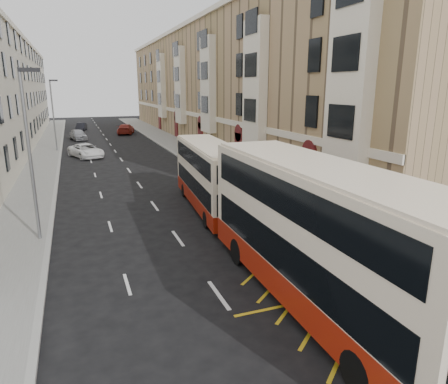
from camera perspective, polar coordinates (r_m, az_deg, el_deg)
name	(u,v)px	position (r m, az deg, el deg)	size (l,w,h in m)	color
ground	(268,364)	(11.88, 6.37, -23.27)	(200.00, 200.00, 0.00)	black
pavement_right	(206,160)	(40.88, -2.61, 4.54)	(4.00, 120.00, 0.15)	slate
pavement_left	(40,171)	(39.08, -24.79, 2.71)	(3.00, 120.00, 0.15)	slate
kerb_right	(187,162)	(40.32, -5.32, 4.35)	(0.25, 120.00, 0.15)	gray
kerb_left	(58,170)	(38.99, -22.60, 2.91)	(0.25, 120.00, 0.15)	gray
road_markings	(111,146)	(53.96, -15.82, 6.41)	(10.00, 110.00, 0.01)	silver
terrace_right	(218,86)	(57.02, -0.85, 14.95)	(10.75, 79.00, 15.25)	tan
guard_railing	(336,235)	(18.76, 15.67, -5.93)	(0.06, 6.56, 1.01)	red
street_lamp_near	(30,147)	(20.55, -25.98, 5.80)	(0.93, 0.18, 8.00)	slate
street_lamp_far	(53,111)	(50.39, -23.19, 10.54)	(0.93, 0.18, 8.00)	slate
double_decker_front	(318,236)	(13.69, 13.33, -6.16)	(2.99, 12.39, 4.93)	#FCE9C9
double_decker_rear	(211,176)	(24.19, -1.92, 2.23)	(3.14, 10.34, 4.06)	#FCE9C9
pedestrian_near	(425,276)	(15.45, 26.75, -10.62)	(0.69, 0.45, 1.90)	black
pedestrian_far	(357,233)	(18.91, 18.53, -5.58)	(0.97, 0.41, 1.66)	black
white_van	(86,151)	(45.42, -19.12, 5.60)	(2.39, 5.19, 1.44)	white
car_silver	(78,135)	(60.91, -20.12, 7.70)	(1.83, 4.55, 1.55)	#9B9EA2
car_dark	(81,127)	(74.66, -19.71, 8.79)	(1.41, 4.04, 1.33)	black
car_red	(126,129)	(66.81, -13.87, 8.73)	(2.25, 5.54, 1.61)	maroon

